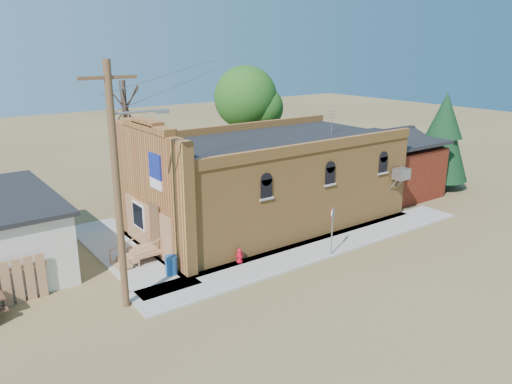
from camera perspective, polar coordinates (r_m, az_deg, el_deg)
ground at (r=22.85m, az=6.18°, el=-8.03°), size 120.00×120.00×0.00m
sidewalk_south at (r=24.39m, az=7.38°, el=-6.35°), size 19.00×2.20×0.08m
sidewalk_west at (r=24.51m, az=-14.74°, el=-6.66°), size 2.60×10.00×0.08m
brick_bar at (r=27.03m, az=1.08°, el=1.22°), size 16.40×7.97×6.30m
red_shed at (r=33.79m, az=14.51°, el=3.66°), size 5.40×6.40×4.30m
utility_pole at (r=18.12m, az=-15.49°, el=0.95°), size 3.12×0.26×9.00m
tree_bare_near at (r=30.57m, az=-14.75°, el=9.38°), size 2.80×2.80×7.65m
tree_leafy at (r=35.30m, az=-1.19°, el=10.73°), size 4.40×4.40×8.15m
evergreen_tree at (r=35.85m, az=20.64°, el=6.19°), size 3.60×3.60×6.50m
fire_hydrant at (r=22.48m, az=-1.90°, el=-7.24°), size 0.36×0.33×0.66m
stop_sign at (r=23.01m, az=8.74°, el=-2.95°), size 0.55×0.40×2.32m
trash_barrel at (r=21.64m, az=-9.66°, el=-8.23°), size 0.62×0.62×0.80m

